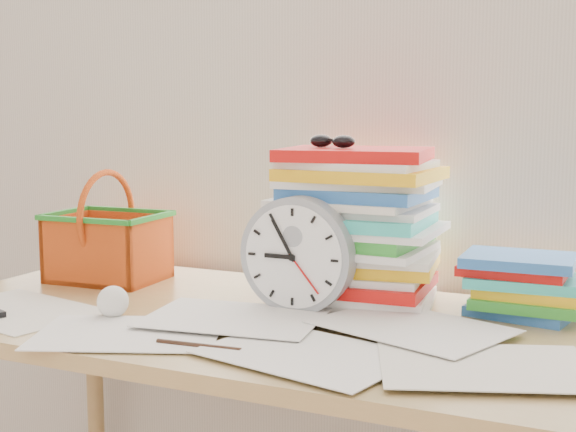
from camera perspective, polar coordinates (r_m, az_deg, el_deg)
The scene contains 10 objects.
curtain at distance 1.87m, azimuth 3.32°, elevation 12.21°, with size 2.40×0.01×2.50m, color silver.
desk at distance 1.59m, azimuth -1.94°, elevation -9.70°, with size 1.40×0.70×0.75m.
paper_stack at distance 1.67m, azimuth 4.86°, elevation -0.67°, with size 0.33×0.28×0.32m, color white, non-canonical shape.
clock at distance 1.57m, azimuth 0.71°, elevation -2.79°, with size 0.23×0.23×0.05m, color #8E949C.
sunglasses at distance 1.67m, azimuth 3.16°, elevation 5.33°, with size 0.12×0.10×0.03m, color black, non-canonical shape.
book_stack at distance 1.62m, azimuth 16.23°, elevation -4.76°, with size 0.24×0.19×0.12m, color white, non-canonical shape.
basket at distance 1.92m, azimuth -12.73°, elevation -0.74°, with size 0.25×0.20×0.25m, color #E65616, non-canonical shape.
crumpled_ball at distance 1.59m, azimuth -12.36°, elevation -5.95°, with size 0.06×0.06×0.06m, color white.
pen at distance 1.37m, azimuth -6.40°, elevation -9.17°, with size 0.01×0.01×0.15m, color black.
scattered_papers at distance 1.57m, azimuth -1.95°, elevation -6.89°, with size 1.26×0.42×0.02m, color white, non-canonical shape.
Camera 1 is at (0.68, 0.24, 1.15)m, focal length 50.00 mm.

